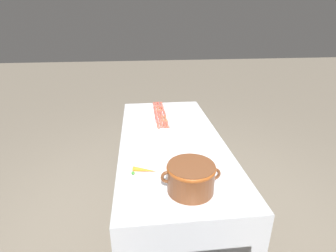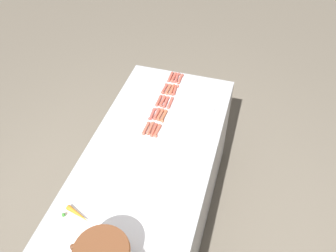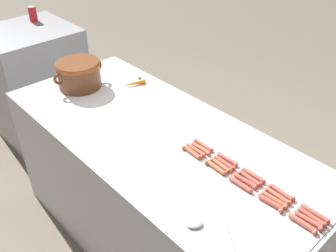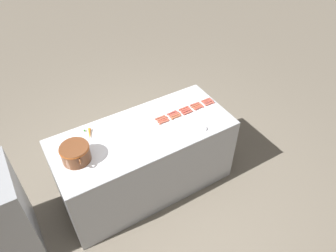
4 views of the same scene
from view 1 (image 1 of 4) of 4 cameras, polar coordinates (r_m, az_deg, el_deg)
The scene contains 25 objects.
ground_plane at distance 2.79m, azimuth 0.59°, elevation -19.88°, with size 20.00×20.00×0.00m, color #756B5B.
griddle_counter at distance 2.50m, azimuth 0.64°, elevation -12.13°, with size 0.87×2.00×0.92m.
hot_dog_0 at distance 3.08m, azimuth -1.45°, elevation 4.77°, with size 0.02×0.14×0.02m.
hot_dog_1 at distance 2.94m, azimuth -1.22°, elevation 3.83°, with size 0.03×0.14×0.02m.
hot_dog_2 at distance 2.79m, azimuth -0.83°, elevation 2.76°, with size 0.02×0.14×0.02m.
hot_dog_3 at distance 2.65m, azimuth -0.58°, elevation 1.61°, with size 0.03×0.14×0.02m.
hot_dog_4 at distance 2.50m, azimuth -0.20°, elevation 0.29°, with size 0.03×0.14×0.02m.
hot_dog_5 at distance 3.09m, azimuth -2.05°, elevation 4.79°, with size 0.03×0.14×0.02m.
hot_dog_6 at distance 2.94m, azimuth -1.72°, elevation 3.82°, with size 0.03×0.14×0.02m.
hot_dog_7 at distance 2.79m, azimuth -1.48°, elevation 2.74°, with size 0.03×0.14×0.02m.
hot_dog_8 at distance 2.65m, azimuth -1.23°, elevation 1.63°, with size 0.03×0.14×0.02m.
hot_dog_9 at distance 2.50m, azimuth -0.81°, elevation 0.26°, with size 0.02×0.14×0.02m.
hot_dog_10 at distance 3.09m, azimuth -2.53°, elevation 4.77°, with size 0.03×0.14×0.02m.
hot_dog_11 at distance 2.93m, azimuth -2.29°, elevation 3.77°, with size 0.03×0.14×0.02m.
hot_dog_12 at distance 2.79m, azimuth -2.09°, elevation 2.74°, with size 0.03×0.14×0.02m.
hot_dog_13 at distance 2.65m, azimuth -1.81°, elevation 1.61°, with size 0.03×0.14×0.02m.
hot_dog_14 at distance 2.50m, azimuth -1.49°, elevation 0.30°, with size 0.03×0.14×0.02m.
hot_dog_15 at distance 3.08m, azimuth -3.04°, elevation 4.74°, with size 0.02×0.14×0.02m.
hot_dog_16 at distance 2.93m, azimuth -2.89°, elevation 3.74°, with size 0.03×0.14×0.02m.
hot_dog_17 at distance 2.78m, azimuth -2.70°, elevation 2.70°, with size 0.02×0.14×0.02m.
hot_dog_18 at distance 2.64m, azimuth -2.49°, elevation 1.51°, with size 0.03×0.14×0.02m.
hot_dog_19 at distance 2.49m, azimuth -2.16°, elevation 0.19°, with size 0.03×0.14×0.02m.
bean_pot at distance 1.58m, azimuth 5.00°, elevation -10.82°, with size 0.36×0.29×0.18m.
serving_spoon at distance 2.88m, azimuth 4.93°, elevation 3.27°, with size 0.19×0.24×0.02m.
carrot at distance 1.79m, azimuth -5.14°, elevation -9.55°, with size 0.18×0.08×0.03m.
Camera 1 is at (0.25, 2.02, 1.90)m, focal length 28.05 mm.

